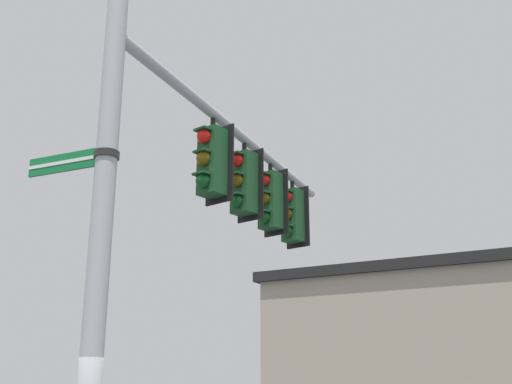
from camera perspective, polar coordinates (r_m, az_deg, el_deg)
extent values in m
cylinder|color=#ADB2B7|center=(6.96, -14.04, -6.95)|extent=(0.25, 0.25, 6.77)
cylinder|color=#ADB2B7|center=(10.68, -1.26, 4.94)|extent=(2.01, 6.89, 0.16)
cylinder|color=black|center=(9.76, -3.89, 6.12)|extent=(0.08, 0.08, 0.18)
cube|color=#194723|center=(9.53, -3.97, 2.72)|extent=(0.36, 0.30, 1.05)
sphere|color=red|center=(9.53, -4.70, 5.00)|extent=(0.22, 0.22, 0.22)
cube|color=#194723|center=(9.55, -4.77, 5.58)|extent=(0.24, 0.20, 0.03)
sphere|color=brown|center=(9.40, -4.75, 3.02)|extent=(0.22, 0.22, 0.22)
cube|color=#194723|center=(9.42, -4.82, 3.62)|extent=(0.24, 0.20, 0.03)
sphere|color=#0F4C19|center=(9.29, -4.80, 1.00)|extent=(0.22, 0.22, 0.22)
cube|color=#194723|center=(9.30, -4.87, 1.61)|extent=(0.24, 0.20, 0.03)
cube|color=black|center=(9.65, -3.28, 2.46)|extent=(0.54, 0.03, 1.22)
cylinder|color=black|center=(10.70, -1.06, 3.93)|extent=(0.08, 0.08, 0.18)
cube|color=#194723|center=(10.49, -1.08, 0.79)|extent=(0.36, 0.30, 1.05)
sphere|color=red|center=(10.47, -1.73, 2.86)|extent=(0.22, 0.22, 0.22)
cube|color=#194723|center=(10.49, -1.80, 3.40)|extent=(0.24, 0.20, 0.03)
sphere|color=brown|center=(10.35, -1.75, 1.04)|extent=(0.22, 0.22, 0.22)
cube|color=#194723|center=(10.37, -1.82, 1.59)|extent=(0.24, 0.20, 0.03)
sphere|color=#0F4C19|center=(10.25, -1.77, -0.81)|extent=(0.22, 0.22, 0.22)
cube|color=#194723|center=(10.26, -1.84, -0.26)|extent=(0.24, 0.20, 0.03)
cube|color=black|center=(10.61, -0.49, 0.57)|extent=(0.54, 0.03, 1.22)
cylinder|color=black|center=(11.67, 1.29, 2.09)|extent=(0.08, 0.08, 0.18)
cube|color=#194723|center=(11.48, 1.31, -0.81)|extent=(0.36, 0.30, 1.05)
sphere|color=red|center=(11.44, 0.72, 1.08)|extent=(0.22, 0.22, 0.22)
cube|color=#194723|center=(11.46, 0.66, 1.57)|extent=(0.24, 0.20, 0.03)
sphere|color=brown|center=(11.34, 0.73, -0.60)|extent=(0.22, 0.22, 0.22)
cube|color=#194723|center=(11.35, 0.66, -0.10)|extent=(0.24, 0.20, 0.03)
sphere|color=#0F4C19|center=(11.24, 0.74, -2.31)|extent=(0.22, 0.22, 0.22)
cube|color=#194723|center=(11.25, 0.67, -1.80)|extent=(0.24, 0.20, 0.03)
cube|color=black|center=(11.61, 1.83, -0.99)|extent=(0.54, 0.03, 1.22)
cylinder|color=black|center=(12.67, 3.28, 0.53)|extent=(0.08, 0.08, 0.18)
cube|color=#194723|center=(12.50, 3.32, -2.15)|extent=(0.36, 0.30, 1.05)
sphere|color=red|center=(12.44, 2.79, -0.42)|extent=(0.22, 0.22, 0.22)
cube|color=#194723|center=(12.46, 2.73, 0.03)|extent=(0.24, 0.20, 0.03)
sphere|color=brown|center=(12.35, 2.81, -1.98)|extent=(0.22, 0.22, 0.22)
cube|color=#194723|center=(12.36, 2.75, -1.52)|extent=(0.24, 0.20, 0.03)
sphere|color=#0F4C19|center=(12.26, 2.83, -3.56)|extent=(0.22, 0.22, 0.22)
cube|color=#194723|center=(12.27, 2.77, -3.09)|extent=(0.24, 0.20, 0.03)
cube|color=black|center=(12.63, 3.78, -2.31)|extent=(0.54, 0.03, 1.22)
cube|color=#147238|center=(7.68, -17.04, 2.51)|extent=(0.94, 0.28, 0.22)
cube|color=white|center=(7.67, -17.15, 2.54)|extent=(0.94, 0.26, 0.04)
cylinder|color=#262626|center=(7.30, -13.29, 3.24)|extent=(0.29, 0.29, 0.08)
ellipsoid|color=black|center=(11.51, -11.38, 12.76)|extent=(0.21, 0.25, 0.08)
cube|color=black|center=(11.52, -11.47, 12.79)|extent=(0.28, 0.22, 0.11)
cube|color=black|center=(11.51, -11.28, 12.81)|extent=(0.28, 0.22, 0.10)
cube|color=#A89E89|center=(21.20, 16.84, -15.37)|extent=(10.16, 9.21, 5.27)
cube|color=black|center=(25.30, 18.96, -14.78)|extent=(8.09, 2.40, 0.30)
cube|color=black|center=(21.44, 16.19, -7.93)|extent=(10.57, 9.58, 0.30)
sphere|color=#1E4C23|center=(21.59, 9.47, -12.87)|extent=(3.61, 3.61, 3.61)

